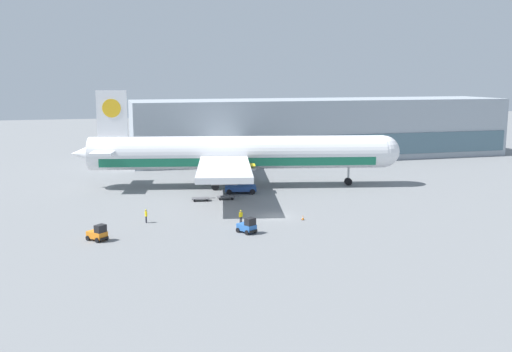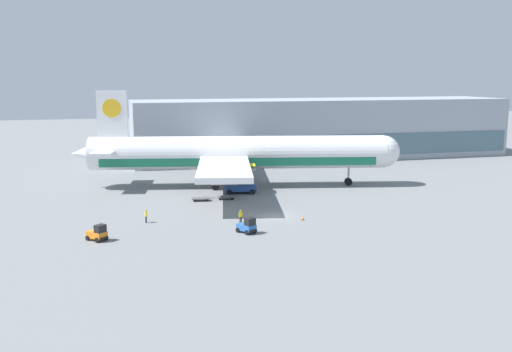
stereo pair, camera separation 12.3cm
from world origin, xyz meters
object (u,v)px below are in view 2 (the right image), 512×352
Objects in this scene: ground_crew_near at (241,215)px; ground_crew_far at (146,215)px; airplane_main at (234,154)px; baggage_dolly_lead at (201,198)px; scissor_lift_loader at (241,182)px; traffic_cone_near at (303,218)px; baggage_tug_mid at (98,233)px; baggage_tug_foreground at (247,226)px; baggage_dolly_second at (226,197)px.

ground_crew_far is at bearing 146.63° from ground_crew_near.
baggage_dolly_lead is (-7.84, -10.40, -5.45)m from airplane_main.
scissor_lift_loader is 3.14× the size of ground_crew_near.
scissor_lift_loader is 3.08× the size of ground_crew_far.
scissor_lift_loader is 20.61m from traffic_cone_near.
baggage_dolly_lead is 2.03× the size of ground_crew_far.
airplane_main is 20.73× the size of baggage_tug_mid.
baggage_tug_foreground is 0.75× the size of baggage_dolly_second.
airplane_main is at bearing 60.70° from baggage_dolly_lead.
baggage_dolly_second is at bearing 91.96° from baggage_tug_mid.
ground_crew_near is 2.80× the size of traffic_cone_near.
baggage_dolly_lead is at bearing -137.08° from scissor_lift_loader.
baggage_tug_foreground is at bearing -154.05° from traffic_cone_near.
baggage_tug_mid reaches higher than ground_crew_near.
airplane_main is 12.21m from baggage_dolly_second.
scissor_lift_loader reaches higher than ground_crew_near.
baggage_tug_mid is at bearing -122.28° from baggage_dolly_lead.
scissor_lift_loader is 23.37m from ground_crew_far.
ground_crew_near is at bearing -89.27° from airplane_main.
baggage_tug_mid is (-18.08, 1.43, 0.00)m from baggage_tug_foreground.
baggage_dolly_lead and baggage_dolly_second have the same top height.
baggage_dolly_lead is 14.89m from ground_crew_far.
baggage_dolly_second is 2.03× the size of ground_crew_far.
baggage_dolly_lead is 4.12m from baggage_dolly_second.
baggage_tug_mid is 0.73× the size of baggage_dolly_second.
baggage_dolly_lead is (15.57, 18.55, -0.49)m from baggage_tug_mid.
baggage_tug_foreground and baggage_tug_mid have the same top height.
baggage_tug_mid is at bearing -117.11° from airplane_main.
scissor_lift_loader reaches higher than baggage_tug_mid.
scissor_lift_loader is 2.06× the size of baggage_tug_mid.
baggage_tug_foreground is (-5.33, -30.37, -4.96)m from airplane_main.
baggage_tug_foreground is 14.56m from ground_crew_far.
baggage_tug_mid is 1.52× the size of ground_crew_near.
airplane_main reaches higher than baggage_dolly_second.
baggage_tug_foreground is 0.75× the size of baggage_dolly_lead.
baggage_dolly_second is (4.12, 0.12, 0.00)m from baggage_dolly_lead.
ground_crew_near is 0.98× the size of ground_crew_far.
airplane_main reaches higher than baggage_tug_foreground.
baggage_dolly_second is 15.38m from ground_crew_near.
traffic_cone_near is at bearing 86.02° from baggage_tug_foreground.
ground_crew_far is at bearing -124.56° from scissor_lift_loader.
baggage_dolly_second is (1.61, 20.10, -0.49)m from baggage_tug_foreground.
scissor_lift_loader reaches higher than baggage_dolly_second.
baggage_tug_mid is at bearing 173.61° from ground_crew_near.
baggage_tug_mid reaches higher than baggage_dolly_second.
baggage_dolly_lead is at bearing 126.20° from traffic_cone_near.
baggage_dolly_lead is (-2.51, 19.97, -0.49)m from baggage_tug_foreground.
airplane_main reaches higher than baggage_dolly_lead.
airplane_main is 88.36× the size of traffic_cone_near.
baggage_tug_mid reaches higher than traffic_cone_near.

